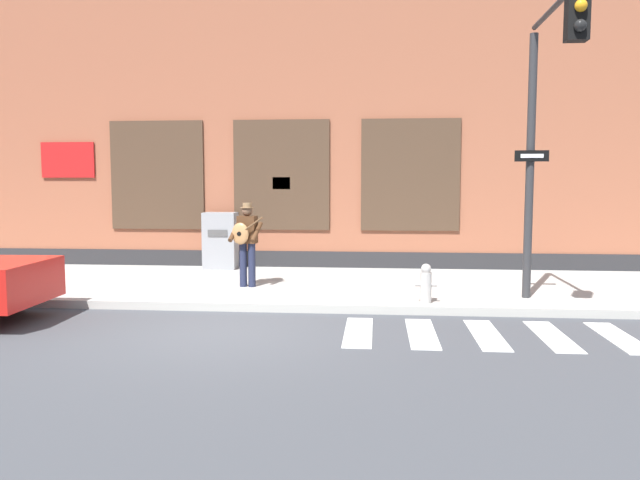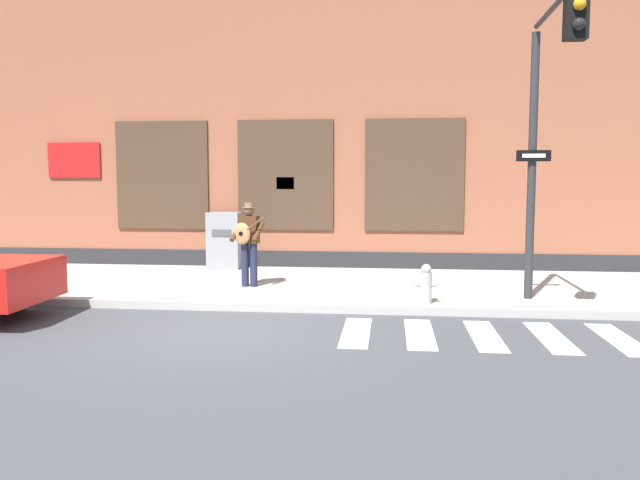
{
  "view_description": "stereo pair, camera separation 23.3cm",
  "coord_description": "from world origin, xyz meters",
  "px_view_note": "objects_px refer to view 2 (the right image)",
  "views": [
    {
      "loc": [
        2.35,
        -9.21,
        2.29
      ],
      "look_at": [
        1.36,
        1.74,
        1.26
      ],
      "focal_mm": 35.0,
      "sensor_mm": 36.0,
      "label": 1
    },
    {
      "loc": [
        2.58,
        -9.18,
        2.29
      ],
      "look_at": [
        1.36,
        1.74,
        1.26
      ],
      "focal_mm": 35.0,
      "sensor_mm": 36.0,
      "label": 2
    }
  ],
  "objects_px": {
    "traffic_light": "(549,101)",
    "utility_box": "(225,240)",
    "fire_hydrant": "(426,284)",
    "busker": "(248,239)"
  },
  "relations": [
    {
      "from": "traffic_light",
      "to": "utility_box",
      "type": "distance_m",
      "value": 8.37
    },
    {
      "from": "fire_hydrant",
      "to": "busker",
      "type": "bearing_deg",
      "value": 158.33
    },
    {
      "from": "traffic_light",
      "to": "utility_box",
      "type": "relative_size",
      "value": 3.58
    },
    {
      "from": "busker",
      "to": "fire_hydrant",
      "type": "height_order",
      "value": "busker"
    },
    {
      "from": "busker",
      "to": "utility_box",
      "type": "relative_size",
      "value": 1.24
    },
    {
      "from": "busker",
      "to": "traffic_light",
      "type": "height_order",
      "value": "traffic_light"
    },
    {
      "from": "utility_box",
      "to": "fire_hydrant",
      "type": "bearing_deg",
      "value": -40.3
    },
    {
      "from": "traffic_light",
      "to": "fire_hydrant",
      "type": "xyz_separation_m",
      "value": [
        -1.88,
        0.4,
        -3.1
      ]
    },
    {
      "from": "utility_box",
      "to": "fire_hydrant",
      "type": "xyz_separation_m",
      "value": [
        4.7,
        -3.98,
        -0.35
      ]
    },
    {
      "from": "fire_hydrant",
      "to": "utility_box",
      "type": "bearing_deg",
      "value": 139.7
    }
  ]
}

